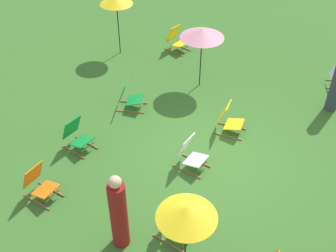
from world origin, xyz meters
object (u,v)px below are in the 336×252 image
umbrella_0 (116,0)px  deckchair_7 (129,96)px  umbrella_2 (202,33)px  person_1 (119,213)px  deckchair_4 (173,224)px  deckchair_0 (77,135)px  deckchair_9 (177,40)px  umbrella_1 (187,212)px  deckchair_1 (228,120)px  deckchair_8 (39,183)px  deckchair_3 (190,154)px

umbrella_0 → deckchair_7: bearing=-144.3°
umbrella_2 → person_1: size_ratio=1.01×
person_1 → deckchair_4: bearing=3.5°
deckchair_4 → umbrella_2: size_ratio=0.46×
deckchair_4 → person_1: person_1 is taller
deckchair_0 → deckchair_9: size_ratio=0.98×
umbrella_2 → umbrella_1: bearing=-160.0°
deckchair_1 → deckchair_4: (-3.51, -0.12, 0.00)m
person_1 → deckchair_0: bearing=110.5°
deckchair_4 → deckchair_0: bearing=76.1°
umbrella_1 → deckchair_8: bearing=83.0°
deckchair_8 → umbrella_2: 5.78m
deckchair_3 → deckchair_9: (4.84, 2.58, 0.00)m
deckchair_1 → deckchair_8: (-3.80, 2.88, 0.00)m
deckchair_8 → deckchair_9: size_ratio=0.97×
deckchair_7 → deckchair_8: bearing=160.1°
umbrella_0 → person_1: bearing=-149.1°
deckchair_9 → deckchair_7: bearing=-162.1°
person_1 → umbrella_0: bearing=90.7°
deckchair_7 → person_1: 4.40m
deckchair_1 → deckchair_7: same height
umbrella_0 → person_1: umbrella_0 is taller
deckchair_7 → umbrella_2: size_ratio=0.48×
umbrella_2 → deckchair_0: bearing=157.0°
deckchair_1 → umbrella_2: 2.56m
deckchair_7 → umbrella_0: (2.49, 1.79, 1.44)m
deckchair_3 → umbrella_1: size_ratio=0.44×
deckchair_1 → deckchair_0: bearing=120.9°
umbrella_1 → deckchair_7: bearing=40.4°
deckchair_1 → deckchair_4: bearing=177.8°
deckchair_3 → umbrella_2: (3.23, 1.09, 1.31)m
deckchair_8 → umbrella_0: size_ratio=0.43×
deckchair_4 → deckchair_7: bearing=50.0°
deckchair_0 → umbrella_1: (-2.07, -3.75, 1.42)m
deckchair_3 → deckchair_7: same height
deckchair_7 → umbrella_0: bearing=17.8°
deckchair_3 → deckchair_9: 5.49m
deckchair_4 → umbrella_1: bearing=-133.0°
deckchair_3 → deckchair_8: bearing=139.9°
deckchair_1 → umbrella_0: 5.28m
deckchair_1 → deckchair_7: bearing=90.0°
umbrella_0 → deckchair_9: bearing=-58.4°
umbrella_0 → deckchair_1: bearing=-116.8°
deckchair_1 → umbrella_2: size_ratio=0.46×
umbrella_1 → person_1: size_ratio=1.07×
person_1 → deckchair_1: bearing=49.7°
deckchair_7 → deckchair_8: size_ratio=1.04×
deckchair_3 → deckchair_7: 2.75m
deckchair_8 → umbrella_1: (-0.43, -3.56, 1.42)m
deckchair_4 → deckchair_7: size_ratio=0.96×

